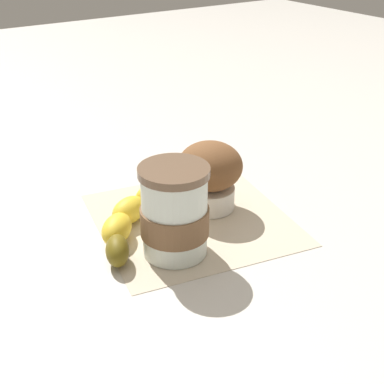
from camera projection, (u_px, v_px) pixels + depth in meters
The scene contains 5 objects.
ground_plane at pixel (192, 219), 0.76m from camera, with size 3.00×3.00×0.00m, color beige.
paper_napkin at pixel (192, 219), 0.76m from camera, with size 0.26×0.26×0.00m, color beige.
coffee_cup at pixel (175, 213), 0.66m from camera, with size 0.09×0.09×0.12m.
muffin at pixel (210, 173), 0.76m from camera, with size 0.09×0.09×0.10m.
banana at pixel (128, 220), 0.72m from camera, with size 0.14×0.15×0.04m.
Camera 1 is at (-0.54, 0.36, 0.39)m, focal length 50.00 mm.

